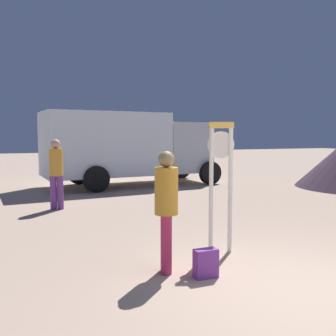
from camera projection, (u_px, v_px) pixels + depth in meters
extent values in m
plane|color=tan|center=(305.00, 292.00, 4.68)|extent=(80.00, 80.00, 0.00)
cylinder|color=white|center=(211.00, 191.00, 6.19)|extent=(0.07, 0.07, 2.05)
cylinder|color=white|center=(230.00, 191.00, 6.20)|extent=(0.07, 0.07, 2.05)
cube|color=#FDBC4B|center=(221.00, 125.00, 6.10)|extent=(0.40, 0.21, 0.10)
cylinder|color=white|center=(221.00, 145.00, 6.16)|extent=(0.43, 0.18, 0.44)
cube|color=black|center=(221.00, 145.00, 6.18)|extent=(0.08, 0.04, 0.09)
cube|color=black|center=(221.00, 145.00, 6.18)|extent=(0.10, 0.05, 0.15)
cylinder|color=#BE2B56|center=(166.00, 242.00, 5.41)|extent=(0.16, 0.16, 0.83)
cylinder|color=#BE2B56|center=(166.00, 245.00, 5.24)|extent=(0.16, 0.16, 0.83)
cylinder|color=gold|center=(166.00, 191.00, 5.26)|extent=(0.33, 0.33, 0.66)
sphere|color=#987E4F|center=(166.00, 159.00, 5.22)|extent=(0.23, 0.23, 0.23)
cube|color=purple|center=(206.00, 263.00, 5.13)|extent=(0.33, 0.16, 0.40)
cube|color=#74359C|center=(202.00, 265.00, 5.23)|extent=(0.23, 0.04, 0.17)
cylinder|color=#743D8D|center=(60.00, 192.00, 9.87)|extent=(0.17, 0.17, 0.89)
cylinder|color=#743D8D|center=(53.00, 193.00, 9.86)|extent=(0.17, 0.17, 0.89)
cylinder|color=gold|center=(56.00, 162.00, 9.79)|extent=(0.35, 0.35, 0.70)
sphere|color=tan|center=(56.00, 144.00, 9.75)|extent=(0.24, 0.24, 0.24)
cube|color=white|center=(105.00, 144.00, 14.10)|extent=(4.66, 2.70, 2.32)
cube|color=silver|center=(180.00, 147.00, 15.58)|extent=(2.02, 2.37, 1.99)
cube|color=black|center=(200.00, 137.00, 15.97)|extent=(0.18, 1.87, 0.88)
cylinder|color=black|center=(210.00, 173.00, 14.92)|extent=(0.92, 0.32, 0.90)
cylinder|color=black|center=(181.00, 168.00, 17.03)|extent=(0.92, 0.32, 0.90)
cylinder|color=black|center=(96.00, 179.00, 12.82)|extent=(0.92, 0.32, 0.90)
cylinder|color=black|center=(79.00, 173.00, 14.93)|extent=(0.92, 0.32, 0.90)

